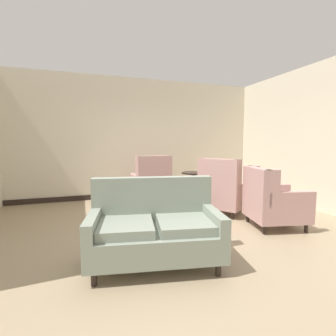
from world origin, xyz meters
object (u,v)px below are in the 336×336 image
(armchair_back_corner, at_px, (151,184))
(side_table, at_px, (194,186))
(coffee_table, at_px, (179,204))
(armchair_near_sideboard, at_px, (271,202))
(settee, at_px, (155,229))
(armchair_far_left, at_px, (223,191))
(porcelain_vase, at_px, (178,189))

(armchair_back_corner, distance_m, side_table, 0.94)
(coffee_table, xyz_separation_m, armchair_near_sideboard, (1.41, -0.50, 0.05))
(settee, relative_size, armchair_far_left, 1.35)
(settee, height_order, armchair_back_corner, armchair_back_corner)
(settee, height_order, side_table, settee)
(porcelain_vase, height_order, armchair_back_corner, armchair_back_corner)
(armchair_near_sideboard, bearing_deg, side_table, 32.74)
(coffee_table, xyz_separation_m, porcelain_vase, (-0.01, 0.03, 0.25))
(armchair_back_corner, bearing_deg, coffee_table, 91.09)
(coffee_table, height_order, armchair_back_corner, armchair_back_corner)
(settee, relative_size, armchair_back_corner, 1.42)
(settee, distance_m, armchair_near_sideboard, 2.20)
(settee, height_order, armchair_far_left, armchair_far_left)
(coffee_table, xyz_separation_m, armchair_far_left, (1.10, 0.46, 0.07))
(porcelain_vase, bearing_deg, armchair_far_left, 21.41)
(coffee_table, relative_size, armchair_near_sideboard, 0.90)
(porcelain_vase, relative_size, armchair_near_sideboard, 0.39)
(armchair_back_corner, xyz_separation_m, side_table, (0.86, -0.39, -0.01))
(coffee_table, bearing_deg, porcelain_vase, 105.02)
(porcelain_vase, bearing_deg, side_table, 54.93)
(coffee_table, xyz_separation_m, armchair_back_corner, (-0.05, 1.58, 0.08))
(coffee_table, distance_m, armchair_far_left, 1.20)
(settee, bearing_deg, side_table, 66.52)
(side_table, bearing_deg, settee, -124.08)
(settee, relative_size, side_table, 2.12)
(settee, xyz_separation_m, armchair_near_sideboard, (2.13, 0.56, 0.02))
(porcelain_vase, bearing_deg, settee, -122.99)
(settee, bearing_deg, coffee_table, 66.60)
(settee, distance_m, armchair_back_corner, 2.71)
(armchair_far_left, bearing_deg, settee, 94.55)
(armchair_back_corner, bearing_deg, side_table, 154.50)
(porcelain_vase, distance_m, armchair_back_corner, 1.56)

